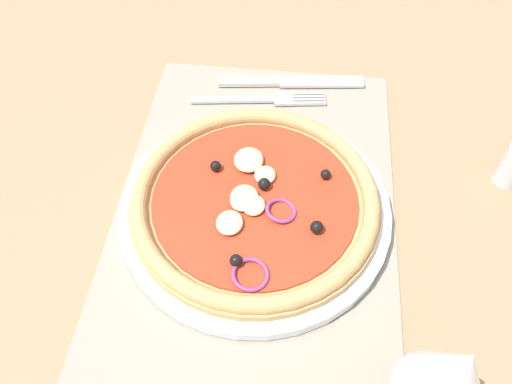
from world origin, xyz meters
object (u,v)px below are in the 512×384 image
Objects in this scene: plate at (258,209)px; wine_glass at (452,378)px; fork at (266,99)px; knife at (293,82)px; pizza at (258,200)px.

wine_glass is (19.83, 16.12, 9.27)cm from plate.
wine_glass is (38.17, 17.08, 9.72)cm from fork.
fork is 42.93cm from wine_glass.
knife is at bearing 173.92° from plate.
plate is 2.01× the size of wine_glass.
plate is at bearing 134.73° from pizza.
plate reaches higher than fork.
fork is at bearing -155.89° from wine_glass.
wine_glass reaches higher than knife.
fork is 5.10cm from knife.
pizza is 1.84× the size of wine_glass.
knife is at bearing -161.88° from wine_glass.
knife reaches higher than fork.
pizza is at bearing -103.14° from knife.
plate is at bearing -103.09° from knife.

